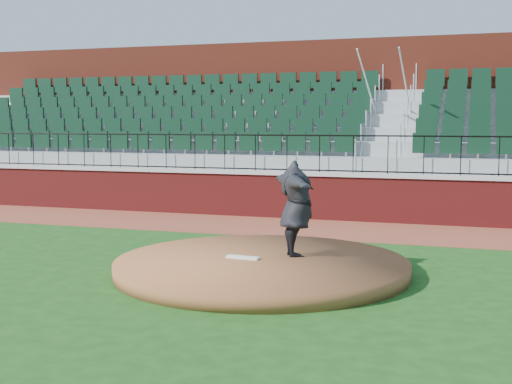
# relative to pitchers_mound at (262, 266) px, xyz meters

# --- Properties ---
(ground) EXTENTS (90.00, 90.00, 0.00)m
(ground) POSITION_rel_pitchers_mound_xyz_m (-0.54, -0.18, -0.12)
(ground) COLOR #174313
(ground) RESTS_ON ground
(warning_track) EXTENTS (34.00, 3.20, 0.01)m
(warning_track) POSITION_rel_pitchers_mound_xyz_m (-0.54, 5.22, -0.12)
(warning_track) COLOR brown
(warning_track) RESTS_ON ground
(field_wall) EXTENTS (34.00, 0.35, 1.20)m
(field_wall) POSITION_rel_pitchers_mound_xyz_m (-0.54, 6.82, 0.47)
(field_wall) COLOR maroon
(field_wall) RESTS_ON ground
(wall_cap) EXTENTS (34.00, 0.45, 0.10)m
(wall_cap) POSITION_rel_pitchers_mound_xyz_m (-0.54, 6.82, 1.12)
(wall_cap) COLOR #B7B7B7
(wall_cap) RESTS_ON field_wall
(wall_railing) EXTENTS (34.00, 0.05, 1.00)m
(wall_railing) POSITION_rel_pitchers_mound_xyz_m (-0.54, 6.82, 1.67)
(wall_railing) COLOR black
(wall_railing) RESTS_ON wall_cap
(seating_stands) EXTENTS (34.00, 5.10, 4.60)m
(seating_stands) POSITION_rel_pitchers_mound_xyz_m (-0.54, 9.55, 2.18)
(seating_stands) COLOR gray
(seating_stands) RESTS_ON ground
(concourse_wall) EXTENTS (34.00, 0.50, 5.50)m
(concourse_wall) POSITION_rel_pitchers_mound_xyz_m (-0.54, 12.35, 2.62)
(concourse_wall) COLOR maroon
(concourse_wall) RESTS_ON ground
(pitchers_mound) EXTENTS (5.19, 5.19, 0.25)m
(pitchers_mound) POSITION_rel_pitchers_mound_xyz_m (0.00, 0.00, 0.00)
(pitchers_mound) COLOR brown
(pitchers_mound) RESTS_ON ground
(pitching_rubber) EXTENTS (0.62, 0.20, 0.04)m
(pitching_rubber) POSITION_rel_pitchers_mound_xyz_m (-0.34, -0.04, 0.15)
(pitching_rubber) COLOR white
(pitching_rubber) RESTS_ON pitchers_mound
(pitcher) EXTENTS (1.56, 2.15, 1.74)m
(pitcher) POSITION_rel_pitchers_mound_xyz_m (0.50, 0.47, 0.99)
(pitcher) COLOR black
(pitcher) RESTS_ON pitchers_mound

